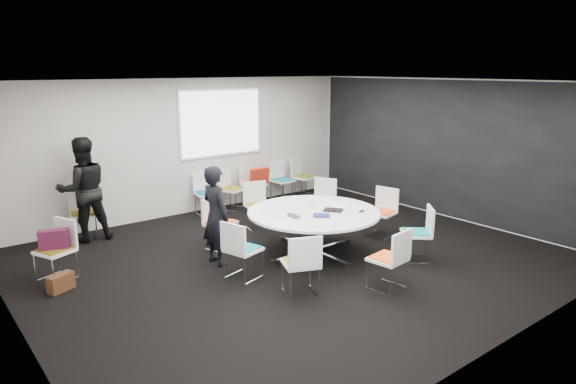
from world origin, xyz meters
TOP-DOWN VIEW (x-y plane):
  - room_shell at (0.09, 0.00)m, footprint 8.08×7.08m
  - conference_table at (0.40, -0.02)m, footprint 2.16×2.16m
  - projection_screen at (0.80, 3.46)m, footprint 1.90×0.03m
  - chair_ring_a at (1.96, -0.11)m, footprint 0.54×0.55m
  - chair_ring_b at (1.64, 1.14)m, footprint 0.61×0.62m
  - chair_ring_c at (0.47, 1.67)m, footprint 0.56×0.55m
  - chair_ring_d at (-0.68, 1.15)m, footprint 0.60×0.59m
  - chair_ring_e at (-1.09, -0.17)m, footprint 0.55×0.56m
  - chair_ring_f at (-0.78, -1.12)m, footprint 0.60×0.59m
  - chair_ring_g at (0.28, -1.73)m, footprint 0.52×0.50m
  - chair_ring_h at (1.50, -1.27)m, footprint 0.64×0.64m
  - chair_back_a at (0.20, 3.15)m, footprint 0.53×0.52m
  - chair_back_b at (0.81, 3.14)m, footprint 0.60×0.60m
  - chair_back_c at (1.40, 3.16)m, footprint 0.58×0.58m
  - chair_back_d at (2.22, 3.17)m, footprint 0.50×0.49m
  - chair_back_e at (2.84, 3.15)m, footprint 0.56×0.55m
  - chair_spare_left at (-3.22, 1.47)m, footprint 0.59×0.60m
  - chair_person_back at (-2.32, 3.17)m, footprint 0.57×0.56m
  - person_main at (-1.08, 0.59)m, footprint 0.40×0.59m
  - person_back at (-2.32, 3.00)m, footprint 0.94×0.76m
  - laptop at (-0.02, -0.06)m, footprint 0.22×0.31m
  - laptop_lid at (-0.24, 0.04)m, footprint 0.03×0.30m
  - notebook_black at (0.67, -0.20)m, footprint 0.35×0.37m
  - tablet_folio at (0.30, -0.32)m, footprint 0.33×0.32m
  - papers_right at (0.96, 0.20)m, footprint 0.37×0.34m
  - papers_front at (1.02, -0.07)m, footprint 0.31×0.22m
  - cup at (0.47, 0.14)m, footprint 0.08×0.08m
  - phone at (1.00, -0.53)m, footprint 0.15×0.11m
  - maroon_bag at (-3.24, 1.46)m, footprint 0.42×0.27m
  - brown_bag at (-3.30, 1.03)m, footprint 0.39×0.29m
  - red_jacket at (1.41, 2.94)m, footprint 0.45×0.20m

SIDE VIEW (x-z plane):
  - brown_bag at x=-3.30m, z-range 0.00..0.24m
  - chair_ring_a at x=1.96m, z-range -0.16..0.72m
  - chair_ring_b at x=1.64m, z-range -0.16..0.72m
  - chair_ring_c at x=0.47m, z-range -0.16..0.72m
  - chair_ring_d at x=-0.68m, z-range -0.16..0.72m
  - chair_ring_e at x=-1.09m, z-range -0.16..0.72m
  - chair_ring_f at x=-0.78m, z-range -0.16..0.72m
  - chair_ring_g at x=0.28m, z-range -0.16..0.72m
  - chair_ring_h at x=1.50m, z-range -0.16..0.72m
  - chair_back_a at x=0.20m, z-range -0.16..0.72m
  - chair_back_b at x=0.81m, z-range -0.16..0.72m
  - chair_back_c at x=1.40m, z-range -0.16..0.72m
  - chair_back_d at x=2.22m, z-range -0.16..0.72m
  - chair_back_e at x=2.84m, z-range -0.16..0.72m
  - chair_spare_left at x=-3.22m, z-range -0.16..0.72m
  - chair_person_back at x=-2.32m, z-range -0.16..0.72m
  - conference_table at x=0.40m, z-range 0.17..0.90m
  - maroon_bag at x=-3.24m, z-range 0.48..0.76m
  - red_jacket at x=1.41m, z-range 0.52..0.88m
  - papers_right at x=0.96m, z-range 0.73..0.73m
  - papers_front at x=1.02m, z-range 0.73..0.73m
  - phone at x=1.00m, z-range 0.73..0.74m
  - notebook_black at x=0.67m, z-range 0.73..0.75m
  - laptop at x=-0.02m, z-range 0.73..0.75m
  - tablet_folio at x=0.30m, z-range 0.73..0.76m
  - cup at x=0.47m, z-range 0.73..0.82m
  - person_main at x=-1.08m, z-range 0.00..1.57m
  - laptop_lid at x=-0.24m, z-range 0.75..0.97m
  - person_back at x=-2.32m, z-range 0.00..1.85m
  - room_shell at x=0.09m, z-range -0.04..2.84m
  - projection_screen at x=0.80m, z-range 1.17..2.53m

